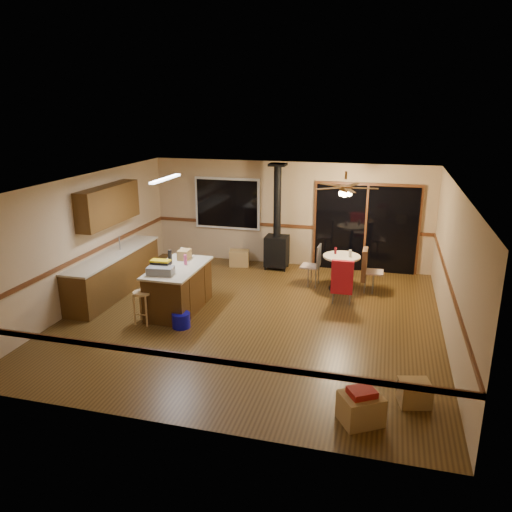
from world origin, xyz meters
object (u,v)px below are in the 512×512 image
(toolbox_grey, at_px, (161,271))
(toolbox_black, at_px, (161,266))
(chair_left, at_px, (315,261))
(box_corner_b, at_px, (414,393))
(blue_bucket, at_px, (181,320))
(box_under_window, at_px, (239,258))
(wood_stove, at_px, (277,240))
(kitchen_island, at_px, (179,288))
(chair_right, at_px, (366,265))
(chair_near, at_px, (342,277))
(bar_stool, at_px, (143,308))
(dining_table, at_px, (341,267))
(box_corner_a, at_px, (361,408))

(toolbox_grey, xyz_separation_m, toolbox_black, (-0.08, 0.17, 0.02))
(chair_left, relative_size, box_corner_b, 1.26)
(blue_bucket, xyz_separation_m, box_under_window, (-0.03, 3.80, 0.06))
(wood_stove, xyz_separation_m, box_under_window, (-0.97, -0.01, -0.54))
(kitchen_island, distance_m, chair_right, 4.05)
(chair_near, height_order, chair_right, same)
(chair_left, bearing_deg, bar_stool, -134.47)
(kitchen_island, height_order, chair_right, chair_right)
(blue_bucket, bearing_deg, chair_right, 41.51)
(toolbox_grey, height_order, chair_right, toolbox_grey)
(toolbox_black, xyz_separation_m, box_under_window, (0.53, 3.37, -0.80))
(box_corner_b, bearing_deg, dining_table, 108.70)
(wood_stove, xyz_separation_m, dining_table, (1.69, -1.07, -0.20))
(wood_stove, xyz_separation_m, chair_left, (1.09, -0.98, -0.14))
(bar_stool, xyz_separation_m, chair_right, (3.89, 2.79, 0.28))
(chair_right, distance_m, box_corner_b, 4.35)
(bar_stool, height_order, box_corner_b, bar_stool)
(toolbox_black, bearing_deg, box_under_window, 81.07)
(wood_stove, bearing_deg, toolbox_grey, -111.79)
(bar_stool, relative_size, chair_left, 1.22)
(toolbox_grey, bearing_deg, blue_bucket, -27.44)
(wood_stove, relative_size, box_corner_a, 4.94)
(box_under_window, xyz_separation_m, box_corner_b, (4.07, -5.25, -0.03))
(dining_table, xyz_separation_m, box_corner_a, (0.73, -4.78, -0.33))
(wood_stove, xyz_separation_m, box_corner_a, (2.42, -5.86, -0.54))
(dining_table, bearing_deg, box_corner_b, -71.30)
(chair_near, relative_size, chair_right, 1.00)
(toolbox_grey, xyz_separation_m, bar_stool, (-0.27, -0.26, -0.66))
(dining_table, relative_size, chair_left, 1.57)
(wood_stove, height_order, chair_right, wood_stove)
(chair_near, bearing_deg, blue_bucket, -145.93)
(chair_left, relative_size, chair_right, 0.74)
(chair_near, bearing_deg, chair_left, 125.57)
(wood_stove, distance_m, toolbox_grey, 3.84)
(toolbox_grey, distance_m, box_corner_a, 4.55)
(toolbox_black, bearing_deg, blue_bucket, -37.27)
(box_under_window, bearing_deg, dining_table, -21.92)
(blue_bucket, distance_m, chair_near, 3.33)
(toolbox_grey, relative_size, chair_right, 0.69)
(box_corner_b, bearing_deg, toolbox_grey, 159.35)
(box_under_window, relative_size, box_corner_b, 1.19)
(box_corner_a, distance_m, box_corner_b, 0.91)
(chair_left, xyz_separation_m, chair_near, (0.70, -0.98, 0.01))
(toolbox_black, xyz_separation_m, dining_table, (3.18, 2.31, -0.47))
(blue_bucket, bearing_deg, box_corner_b, -19.80)
(blue_bucket, bearing_deg, bar_stool, -179.33)
(chair_right, height_order, box_corner_b, chair_right)
(wood_stove, bearing_deg, chair_left, -41.95)
(box_under_window, bearing_deg, chair_right, -17.75)
(kitchen_island, height_order, wood_stove, wood_stove)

